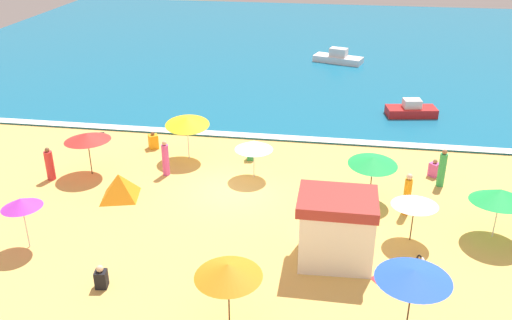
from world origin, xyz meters
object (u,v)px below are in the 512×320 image
beach_umbrella_3 (501,195)px  beach_umbrella_7 (415,201)px  beach_tent (119,186)px  beachgoer_1 (166,159)px  beachgoer_2 (407,195)px  beachgoer_3 (50,165)px  lifeguard_cabana (336,228)px  beach_umbrella_1 (228,270)px  parked_bicycle (425,273)px  beachgoer_4 (153,141)px  beachgoer_5 (251,152)px  beach_umbrella_6 (187,121)px  beachgoer_7 (101,278)px  beach_umbrella_4 (21,203)px  beach_umbrella_9 (414,275)px  beachgoer_9 (434,169)px  beachgoer_0 (442,169)px  small_boat_1 (338,58)px  beach_umbrella_5 (254,145)px  small_boat_0 (411,110)px  beach_umbrella_8 (373,161)px  beach_umbrella_0 (87,137)px

beach_umbrella_3 → beach_umbrella_7: (-3.21, -0.73, -0.14)m
beach_tent → beachgoer_1: 2.85m
beachgoer_2 → beachgoer_3: size_ratio=1.15×
lifeguard_cabana → beach_umbrella_1: bearing=-127.9°
parked_bicycle → beachgoer_3: size_ratio=1.10×
beachgoer_4 → beachgoer_5: beachgoer_4 is taller
beach_umbrella_6 → beachgoer_7: (-0.18, -10.60, -1.65)m
beach_umbrella_1 → beachgoer_7: beach_umbrella_1 is taller
beach_umbrella_4 → beach_umbrella_9: size_ratio=0.67×
beachgoer_2 → beachgoer_9: 4.20m
beachgoer_0 → beachgoer_4: size_ratio=1.95×
small_boat_1 → beachgoer_1: bearing=-109.6°
small_boat_1 → beach_umbrella_4: bearing=-111.2°
beach_umbrella_5 → beachgoer_3: (-9.41, -1.73, -0.90)m
beachgoer_9 → beach_umbrella_1: bearing=-123.1°
beach_umbrella_1 → beachgoer_9: bearing=56.9°
beachgoer_5 → small_boat_0: size_ratio=0.29×
small_boat_0 → beachgoer_5: bearing=-138.7°
parked_bicycle → beachgoer_0: beachgoer_0 is taller
beach_umbrella_8 → beach_umbrella_9: (0.88, -8.28, 0.26)m
beach_umbrella_5 → beachgoer_4: beach_umbrella_5 is taller
beach_umbrella_1 → small_boat_0: 20.99m
beach_umbrella_9 → beach_umbrella_7: bearing=83.5°
beachgoer_2 → beach_umbrella_8: bearing=145.7°
beach_umbrella_5 → beachgoer_9: bearing=9.6°
lifeguard_cabana → beach_tent: (-9.52, 3.30, -0.78)m
beach_umbrella_3 → beachgoer_4: 17.12m
beach_umbrella_1 → beach_umbrella_7: beach_umbrella_1 is taller
beach_umbrella_4 → beachgoer_3: (-1.91, 5.44, -1.16)m
beach_tent → beachgoer_3: (-3.87, 1.19, 0.18)m
beach_umbrella_1 → beach_umbrella_8: size_ratio=1.06×
beachgoer_2 → beachgoer_5: 8.49m
beachgoer_1 → beach_umbrella_5: bearing=5.8°
beach_umbrella_5 → beach_umbrella_0: bearing=-173.4°
beach_umbrella_0 → beachgoer_1: (3.58, 0.47, -1.11)m
beachgoer_5 → small_boat_1: small_boat_1 is taller
beach_umbrella_5 → beachgoer_5: bearing=104.2°
lifeguard_cabana → beach_tent: 10.10m
beach_umbrella_8 → beachgoer_5: bearing=150.6°
beach_umbrella_7 → beach_tent: size_ratio=1.05×
beach_umbrella_4 → beach_tent: (1.96, 4.25, -1.34)m
beach_umbrella_8 → beachgoer_9: (3.08, 2.84, -1.52)m
beach_umbrella_6 → beachgoer_4: 2.90m
lifeguard_cabana → beach_umbrella_9: lifeguard_cabana is taller
beach_umbrella_1 → beachgoer_7: bearing=166.1°
beachgoer_0 → beachgoer_7: (-12.42, -9.49, -0.48)m
beach_umbrella_0 → small_boat_1: bearing=62.9°
beach_umbrella_5 → beach_umbrella_4: bearing=-136.3°
beach_umbrella_6 → parked_bicycle: beach_umbrella_6 is taller
beach_umbrella_9 → beachgoer_5: size_ratio=3.55×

